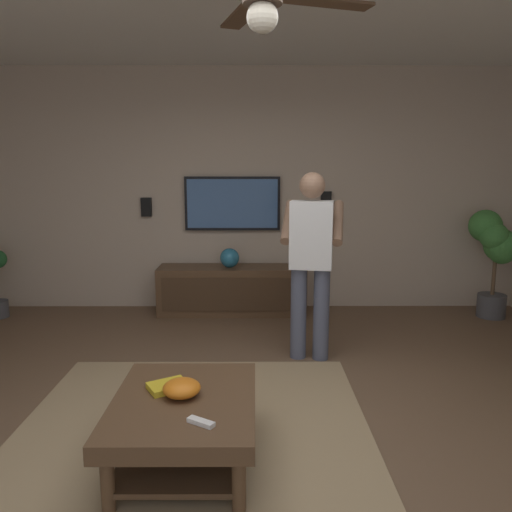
{
  "coord_description": "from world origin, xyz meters",
  "views": [
    {
      "loc": [
        -2.81,
        -0.11,
        1.68
      ],
      "look_at": [
        0.9,
        -0.12,
        1.01
      ],
      "focal_mm": 34.71,
      "sensor_mm": 36.0,
      "label": 1
    }
  ],
  "objects": [
    {
      "name": "wall_speaker_right",
      "position": [
        3.03,
        1.17,
        1.22
      ],
      "size": [
        0.06,
        0.12,
        0.22
      ],
      "primitive_type": "cube",
      "color": "black"
    },
    {
      "name": "ceiling_fan",
      "position": [
        -0.17,
        -0.15,
        2.49
      ],
      "size": [
        1.17,
        1.19,
        0.46
      ],
      "color": "#4C3828"
    },
    {
      "name": "remote_white",
      "position": [
        -0.51,
        0.16,
        0.41
      ],
      "size": [
        0.12,
        0.15,
        0.02
      ],
      "primitive_type": "cube",
      "rotation": [
        0.0,
        0.0,
        4.17
      ],
      "color": "white",
      "rests_on": "coffee_table"
    },
    {
      "name": "ground_plane",
      "position": [
        0.0,
        0.0,
        0.0
      ],
      "size": [
        7.81,
        7.81,
        0.0
      ],
      "primitive_type": "plane",
      "color": "brown"
    },
    {
      "name": "coffee_table",
      "position": [
        -0.21,
        0.29,
        0.3
      ],
      "size": [
        1.0,
        0.8,
        0.4
      ],
      "color": "#513823",
      "rests_on": "ground"
    },
    {
      "name": "book",
      "position": [
        -0.1,
        0.4,
        0.42
      ],
      "size": [
        0.25,
        0.27,
        0.04
      ],
      "primitive_type": "cube",
      "rotation": [
        0.0,
        0.0,
        5.24
      ],
      "color": "gold",
      "rests_on": "coffee_table"
    },
    {
      "name": "wall_speaker_left",
      "position": [
        3.03,
        -0.95,
        1.29
      ],
      "size": [
        0.06,
        0.12,
        0.22
      ],
      "primitive_type": "cube",
      "color": "black"
    },
    {
      "name": "tv",
      "position": [
        3.02,
        0.15,
        1.26
      ],
      "size": [
        0.05,
        1.12,
        0.63
      ],
      "rotation": [
        0.0,
        0.0,
        3.14
      ],
      "color": "black"
    },
    {
      "name": "media_console",
      "position": [
        2.78,
        0.15,
        0.28
      ],
      "size": [
        0.45,
        1.7,
        0.55
      ],
      "rotation": [
        0.0,
        0.0,
        3.14
      ],
      "color": "#513823",
      "rests_on": "ground"
    },
    {
      "name": "bowl",
      "position": [
        -0.19,
        0.3,
        0.45
      ],
      "size": [
        0.22,
        0.22,
        0.1
      ],
      "primitive_type": "ellipsoid",
      "color": "orange",
      "rests_on": "coffee_table"
    },
    {
      "name": "person_standing",
      "position": [
        1.4,
        -0.6,
        0.93
      ],
      "size": [
        0.6,
        0.61,
        1.64
      ],
      "rotation": [
        0.0,
        0.0,
        -0.18
      ],
      "color": "#4C5166",
      "rests_on": "ground"
    },
    {
      "name": "wall_back_tv",
      "position": [
        3.11,
        0.0,
        1.41
      ],
      "size": [
        0.1,
        6.71,
        2.82
      ],
      "primitive_type": "cube",
      "color": "#BCA893",
      "rests_on": "ground"
    },
    {
      "name": "potted_plant_tall",
      "position": [
        2.63,
        -2.79,
        0.79
      ],
      "size": [
        0.45,
        0.52,
        1.21
      ],
      "color": "#4C4C51",
      "rests_on": "ground"
    },
    {
      "name": "area_rug",
      "position": [
        -0.01,
        0.29,
        0.01
      ],
      "size": [
        2.55,
        2.28,
        0.01
      ],
      "primitive_type": "cube",
      "color": "#9E8460",
      "rests_on": "ground"
    },
    {
      "name": "vase_round",
      "position": [
        2.75,
        0.17,
        0.66
      ],
      "size": [
        0.22,
        0.22,
        0.22
      ],
      "primitive_type": "sphere",
      "color": "teal",
      "rests_on": "media_console"
    }
  ]
}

